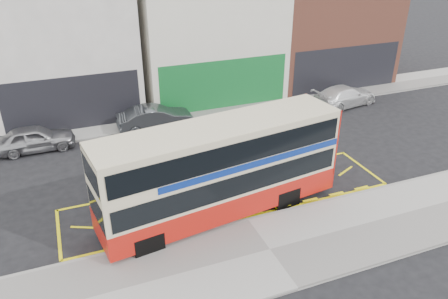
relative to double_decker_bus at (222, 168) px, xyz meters
name	(u,v)px	position (x,y,z in m)	size (l,w,h in m)	color
ground	(244,217)	(0.71, -0.63, -2.06)	(120.00, 120.00, 0.00)	black
pavement	(270,251)	(0.71, -2.93, -1.98)	(40.00, 4.00, 0.15)	#9D9B95
kerb	(248,221)	(0.71, -1.00, -1.98)	(40.00, 0.15, 0.15)	gray
far_pavement	(171,116)	(0.71, 10.37, -1.98)	(50.00, 3.00, 0.15)	#9D9B95
road_markings	(229,196)	(0.71, 0.97, -2.05)	(14.00, 3.40, 0.01)	yellow
terrace_left	(58,23)	(-4.79, 14.36, 3.27)	(8.00, 8.01, 11.80)	silver
terrace_green_shop	(203,17)	(4.21, 14.36, 3.02)	(9.00, 8.01, 11.30)	silver
terrace_right	(319,15)	(13.21, 14.36, 2.52)	(9.00, 8.01, 10.30)	#A05540
double_decker_bus	(222,168)	(0.00, 0.00, 0.00)	(10.01, 3.59, 3.91)	beige
bus_stop_post	(167,200)	(-2.46, -1.02, -0.22)	(0.69, 0.12, 2.78)	black
car_silver	(35,138)	(-6.97, 8.69, -1.39)	(1.57, 3.91, 1.33)	#9B9B9F
car_grey	(156,118)	(-0.58, 8.92, -1.35)	(1.49, 4.26, 1.41)	#484C50
car_white	(345,96)	(11.65, 8.19, -1.40)	(1.85, 4.54, 1.32)	silver
street_tree_right	(271,50)	(7.75, 11.23, 1.23)	(2.24, 2.24, 4.83)	black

